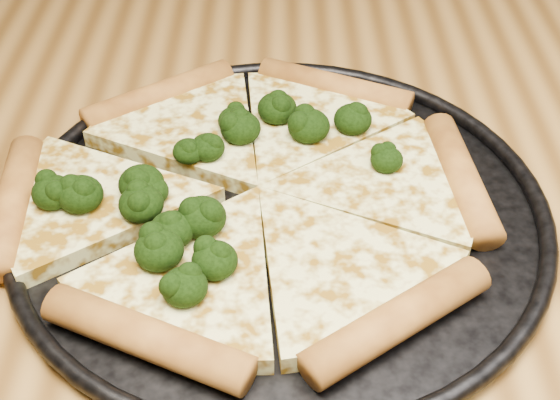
{
  "coord_description": "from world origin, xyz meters",
  "views": [
    {
      "loc": [
        -0.09,
        -0.41,
        1.14
      ],
      "look_at": [
        -0.09,
        0.02,
        0.77
      ],
      "focal_mm": 48.8,
      "sensor_mm": 36.0,
      "label": 1
    }
  ],
  "objects": [
    {
      "name": "broccoli_florets",
      "position": [
        -0.15,
        0.03,
        0.78
      ],
      "size": [
        0.28,
        0.23,
        0.03
      ],
      "color": "black",
      "rests_on": "pizza"
    },
    {
      "name": "dining_table",
      "position": [
        0.0,
        0.0,
        0.66
      ],
      "size": [
        1.2,
        0.9,
        0.75
      ],
      "color": "olive",
      "rests_on": "ground"
    },
    {
      "name": "pizza_pan",
      "position": [
        -0.09,
        0.02,
        0.76
      ],
      "size": [
        0.41,
        0.41,
        0.02
      ],
      "color": "black",
      "rests_on": "dining_table"
    },
    {
      "name": "pizza",
      "position": [
        -0.11,
        0.03,
        0.77
      ],
      "size": [
        0.38,
        0.37,
        0.03
      ],
      "rotation": [
        0.0,
        0.0,
        -0.43
      ],
      "color": "#F4F095",
      "rests_on": "pizza_pan"
    }
  ]
}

